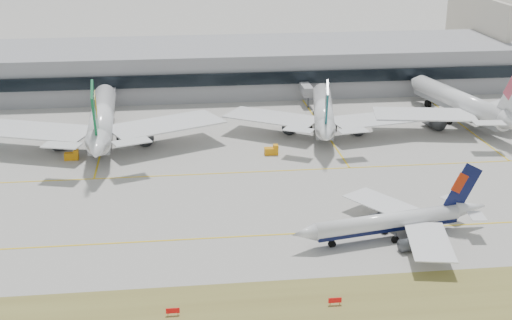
{
  "coord_description": "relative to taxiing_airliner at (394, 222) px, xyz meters",
  "views": [
    {
      "loc": [
        -8.29,
        -131.09,
        62.32
      ],
      "look_at": [
        9.61,
        18.0,
        7.5
      ],
      "focal_mm": 50.0,
      "sensor_mm": 36.0,
      "label": 1
    }
  ],
  "objects": [
    {
      "name": "widebody_china_air",
      "position": [
        42.91,
        71.42,
        2.48
      ],
      "size": [
        60.64,
        60.2,
        22.05
      ],
      "rotation": [
        0.0,
        0.0,
        1.77
      ],
      "color": "white",
      "rests_on": "ground"
    },
    {
      "name": "taxiing_airliner",
      "position": [
        0.0,
        0.0,
        0.0
      ],
      "size": [
        41.53,
        35.65,
        14.03
      ],
      "rotation": [
        0.0,
        0.0,
        3.33
      ],
      "color": "white",
      "rests_on": "ground"
    },
    {
      "name": "hold_sign_left",
      "position": [
        -43.29,
        -23.1,
        -2.51
      ],
      "size": [
        2.2,
        0.15,
        1.35
      ],
      "color": "red",
      "rests_on": "ground"
    },
    {
      "name": "widebody_cathay",
      "position": [
        0.49,
        68.92,
        2.05
      ],
      "size": [
        56.42,
        55.92,
        20.44
      ],
      "rotation": [
        0.0,
        0.0,
        1.39
      ],
      "color": "white",
      "rests_on": "ground"
    },
    {
      "name": "widebody_eva",
      "position": [
        -61.25,
        65.48,
        2.97
      ],
      "size": [
        67.05,
        65.55,
        23.91
      ],
      "rotation": [
        0.0,
        0.0,
        1.61
      ],
      "color": "white",
      "rests_on": "ground"
    },
    {
      "name": "hold_sign_right",
      "position": [
        -16.92,
        -23.1,
        -2.51
      ],
      "size": [
        2.2,
        0.15,
        1.35
      ],
      "color": "red",
      "rests_on": "ground"
    },
    {
      "name": "gse_c",
      "position": [
        -16.87,
        51.07,
        -2.34
      ],
      "size": [
        3.55,
        2.0,
        2.6
      ],
      "color": "orange",
      "rests_on": "ground"
    },
    {
      "name": "gse_b",
      "position": [
        -68.08,
        53.3,
        -2.34
      ],
      "size": [
        3.55,
        2.0,
        2.6
      ],
      "color": "orange",
      "rests_on": "ground"
    },
    {
      "name": "ground",
      "position": [
        -33.53,
        8.9,
        -3.38
      ],
      "size": [
        3000.0,
        3000.0,
        0.0
      ],
      "primitive_type": "plane",
      "color": "#A6A29B",
      "rests_on": "ground"
    },
    {
      "name": "terminal",
      "position": [
        -33.53,
        123.74,
        4.12
      ],
      "size": [
        280.0,
        43.1,
        15.0
      ],
      "color": "gray",
      "rests_on": "ground"
    }
  ]
}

